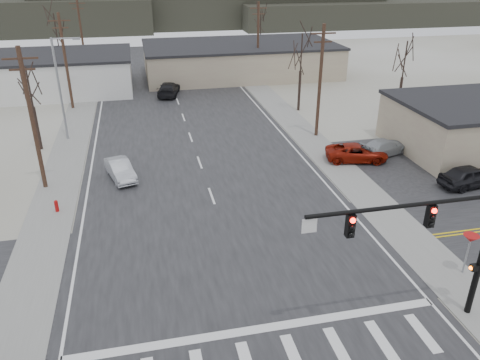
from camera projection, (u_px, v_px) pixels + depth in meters
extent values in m
plane|color=silver|center=(235.00, 263.00, 25.49)|extent=(140.00, 140.00, 0.00)
cube|color=black|center=(198.00, 158.00, 38.69)|extent=(18.00, 110.00, 0.05)
cube|color=black|center=(235.00, 262.00, 25.49)|extent=(90.00, 10.00, 0.04)
cube|color=gray|center=(70.00, 146.00, 41.03)|extent=(3.00, 90.00, 0.06)
cube|color=gray|center=(300.00, 129.00, 45.16)|extent=(3.00, 90.00, 0.06)
cylinder|color=black|center=(406.00, 206.00, 18.45)|extent=(8.40, 0.18, 0.18)
cube|color=black|center=(430.00, 216.00, 18.94)|extent=(0.32, 0.30, 1.00)
cube|color=black|center=(350.00, 225.00, 18.26)|extent=(0.32, 0.30, 1.00)
sphere|color=#FF0C05|center=(434.00, 211.00, 18.65)|extent=(0.22, 0.22, 0.22)
sphere|color=#FF0C05|center=(353.00, 220.00, 17.97)|extent=(0.22, 0.22, 0.22)
cube|color=silver|center=(309.00, 226.00, 17.84)|extent=(0.60, 0.04, 0.60)
cube|color=black|center=(474.00, 268.00, 20.77)|extent=(0.30, 0.25, 0.30)
sphere|color=#FF5905|center=(471.00, 268.00, 20.74)|extent=(0.18, 0.18, 0.18)
cylinder|color=#A50C0C|center=(57.00, 207.00, 30.40)|extent=(0.24, 0.24, 0.70)
sphere|color=#A50C0C|center=(56.00, 202.00, 30.23)|extent=(0.24, 0.24, 0.24)
cylinder|color=gray|center=(466.00, 257.00, 24.20)|extent=(0.10, 0.10, 2.10)
cone|color=#A50C0C|center=(471.00, 239.00, 23.72)|extent=(0.80, 0.80, 0.40)
cube|color=silver|center=(38.00, 75.00, 56.70)|extent=(22.00, 12.00, 4.20)
cube|color=black|center=(35.00, 56.00, 55.72)|extent=(22.30, 12.30, 0.30)
cube|color=tan|center=(240.00, 60.00, 65.32)|extent=(26.00, 14.00, 4.00)
cube|color=black|center=(240.00, 44.00, 64.39)|extent=(26.30, 14.30, 0.30)
cylinder|color=#452E20|center=(33.00, 121.00, 31.66)|extent=(0.30, 0.30, 10.00)
cube|color=#452E20|center=(20.00, 59.00, 29.85)|extent=(2.20, 0.12, 0.12)
cube|color=#452E20|center=(22.00, 69.00, 30.15)|extent=(1.60, 0.12, 0.12)
cylinder|color=#452E20|center=(66.00, 62.00, 49.27)|extent=(0.30, 0.30, 10.00)
cube|color=#452E20|center=(59.00, 21.00, 47.46)|extent=(2.20, 0.12, 0.12)
cube|color=#452E20|center=(60.00, 28.00, 47.76)|extent=(1.60, 0.12, 0.12)
cylinder|color=#452E20|center=(82.00, 34.00, 66.89)|extent=(0.30, 0.30, 10.00)
cube|color=#452E20|center=(77.00, 3.00, 65.07)|extent=(2.20, 0.12, 0.12)
cube|color=#452E20|center=(78.00, 9.00, 65.37)|extent=(1.60, 0.12, 0.12)
cylinder|color=#452E20|center=(320.00, 82.00, 41.42)|extent=(0.30, 0.30, 10.00)
cube|color=#452E20|center=(324.00, 33.00, 39.61)|extent=(2.20, 0.12, 0.12)
cube|color=#452E20|center=(323.00, 42.00, 39.91)|extent=(1.60, 0.12, 0.12)
cylinder|color=#452E20|center=(258.00, 42.00, 60.80)|extent=(0.30, 0.30, 10.00)
cube|color=#452E20|center=(259.00, 8.00, 58.98)|extent=(2.20, 0.12, 0.12)
cube|color=#452E20|center=(258.00, 14.00, 59.28)|extent=(1.60, 0.12, 0.12)
cylinder|color=gray|center=(60.00, 91.00, 40.78)|extent=(0.20, 0.20, 9.00)
cylinder|color=gray|center=(64.00, 38.00, 39.08)|extent=(2.00, 0.12, 0.12)
cube|color=gray|center=(76.00, 39.00, 39.29)|extent=(0.60, 0.25, 0.18)
cylinder|color=#32241E|center=(37.00, 128.00, 39.77)|extent=(0.28, 0.28, 3.75)
cylinder|color=#32241E|center=(30.00, 89.00, 38.31)|extent=(0.14, 0.14, 3.75)
cylinder|color=#32241E|center=(299.00, 91.00, 49.91)|extent=(0.28, 0.28, 4.25)
cylinder|color=#32241E|center=(301.00, 54.00, 48.25)|extent=(0.14, 0.14, 4.25)
cylinder|color=#32241E|center=(61.00, 63.00, 62.30)|extent=(0.28, 0.28, 4.50)
cylinder|color=#32241E|center=(56.00, 32.00, 60.55)|extent=(0.14, 0.14, 4.50)
cylinder|color=#32241E|center=(260.00, 49.00, 73.34)|extent=(0.28, 0.28, 4.00)
cylinder|color=#32241E|center=(261.00, 25.00, 71.79)|extent=(0.14, 0.14, 4.00)
cylinder|color=#32241E|center=(399.00, 97.00, 48.29)|extent=(0.28, 0.28, 4.00)
cylinder|color=#32241E|center=(405.00, 61.00, 46.73)|extent=(0.14, 0.14, 4.00)
cube|color=#333026|center=(213.00, 6.00, 111.01)|extent=(80.00, 18.00, 9.00)
cube|color=#333026|center=(360.00, 13.00, 113.29)|extent=(60.00, 18.00, 5.50)
imported|color=#A4A7AE|center=(120.00, 170.00, 34.84)|extent=(2.55, 4.43, 1.38)
imported|color=black|center=(169.00, 89.00, 55.77)|extent=(3.34, 5.74, 1.56)
imported|color=black|center=(170.00, 67.00, 66.93)|extent=(2.83, 4.70, 1.50)
imported|color=maroon|center=(357.00, 153.00, 37.88)|extent=(5.38, 3.35, 1.39)
imported|color=black|center=(470.00, 176.00, 33.59)|extent=(4.80, 2.32, 1.58)
imported|color=black|center=(451.00, 138.00, 40.72)|extent=(4.74, 2.02, 1.52)
imported|color=#959B9F|center=(384.00, 147.00, 39.01)|extent=(5.07, 3.50, 1.36)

